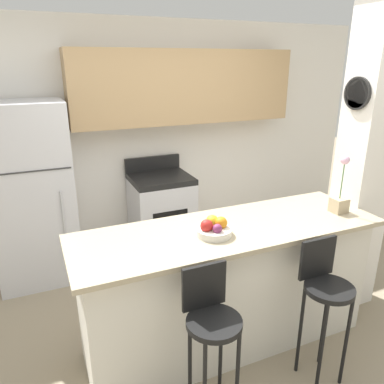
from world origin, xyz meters
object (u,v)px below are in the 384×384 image
Objects in this scene: stove_range at (161,214)px; bar_stool_left at (211,325)px; bar_stool_right at (325,292)px; orchid_vase at (340,197)px; refrigerator at (32,195)px; fruit_bowl at (214,228)px.

stove_range reaches higher than bar_stool_left.
bar_stool_left and bar_stool_right have the same top height.
bar_stool_right is at bearing -137.38° from orchid_vase.
refrigerator is 1.74× the size of bar_stool_right.
bar_stool_right is 0.82m from orchid_vase.
fruit_bowl is at bearing -96.53° from stove_range.
fruit_bowl is at bearing 139.65° from bar_stool_right.
stove_range is 1.05× the size of bar_stool_left.
bar_stool_right is 4.17× the size of fruit_bowl.
bar_stool_left is at bearing -160.78° from orchid_vase.
refrigerator is at bearing 112.05° from bar_stool_left.
refrigerator is 3.87× the size of orchid_vase.
bar_stool_left is 1.00× the size of bar_stool_right.
stove_range is 2.34× the size of orchid_vase.
bar_stool_left is 1.48m from orchid_vase.
refrigerator reaches higher than bar_stool_right.
bar_stool_left is 2.22× the size of orchid_vase.
orchid_vase is (0.89, -1.72, 0.65)m from stove_range.
orchid_vase is at bearing 42.62° from bar_stool_right.
orchid_vase is (0.51, 0.47, 0.44)m from bar_stool_right.
bar_stool_left is (-0.45, -2.19, 0.22)m from stove_range.
bar_stool_right is (0.83, 0.00, 0.00)m from bar_stool_left.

